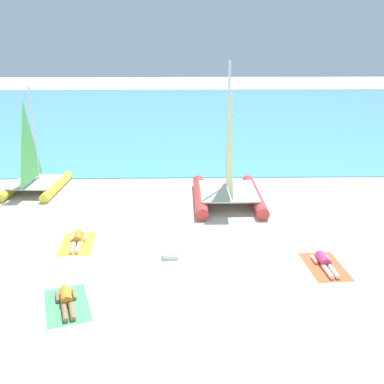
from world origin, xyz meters
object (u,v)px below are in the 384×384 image
at_px(sailboat_red, 228,183).
at_px(sunbather_middle, 66,299).
at_px(cooler_box, 171,252).
at_px(towel_middle, 67,305).
at_px(towel_left, 78,243).
at_px(sailboat_yellow, 35,176).
at_px(sunbather_left, 78,239).
at_px(towel_right, 325,266).
at_px(sunbather_right, 325,262).

xyz_separation_m(sailboat_red, sunbather_middle, (-5.01, -7.71, -0.74)).
height_order(sunbather_middle, cooler_box, cooler_box).
distance_m(sailboat_red, towel_middle, 9.27).
distance_m(towel_left, cooler_box, 3.42).
height_order(sailboat_yellow, sunbather_left, sailboat_yellow).
bearing_deg(sailboat_yellow, sunbather_left, -57.69).
height_order(towel_middle, cooler_box, cooler_box).
relative_size(sailboat_yellow, sunbather_middle, 3.04).
relative_size(towel_left, towel_right, 1.00).
relative_size(sailboat_yellow, cooler_box, 9.36).
height_order(sunbather_left, towel_middle, sunbather_left).
distance_m(sailboat_yellow, sunbather_middle, 10.15).
relative_size(sailboat_red, sunbather_left, 3.72).
relative_size(towel_middle, towel_right, 1.00).
distance_m(sailboat_yellow, towel_right, 13.45).
xyz_separation_m(sunbather_middle, cooler_box, (2.72, 2.64, 0.05)).
distance_m(towel_middle, sunbather_right, 7.72).
xyz_separation_m(sailboat_yellow, towel_left, (3.11, -5.73, -0.69)).
xyz_separation_m(towel_left, towel_right, (7.99, -1.82, 0.00)).
bearing_deg(sunbather_middle, cooler_box, 26.23).
height_order(sunbather_left, sunbather_right, same).
xyz_separation_m(towel_right, sunbather_right, (-0.00, 0.07, 0.13)).
bearing_deg(sunbather_middle, sailboat_red, 39.01).
distance_m(sailboat_yellow, towel_left, 6.56).
bearing_deg(sunbather_left, sailboat_red, 31.14).
distance_m(towel_left, sunbather_left, 0.14).
bearing_deg(towel_middle, sunbather_middle, 107.96).
relative_size(sailboat_red, towel_middle, 3.07).
bearing_deg(sailboat_yellow, sunbather_middle, -65.44).
distance_m(sailboat_yellow, towel_middle, 10.22).
distance_m(sailboat_yellow, sunbather_right, 13.40).
bearing_deg(sailboat_yellow, sunbather_right, -30.43).
relative_size(towel_middle, cooler_box, 3.80).
height_order(sailboat_yellow, towel_left, sailboat_yellow).
distance_m(sailboat_red, cooler_box, 5.60).
distance_m(sunbather_left, towel_middle, 3.90).
bearing_deg(sunbather_right, cooler_box, 168.19).
bearing_deg(cooler_box, towel_middle, -134.91).
height_order(towel_left, cooler_box, cooler_box).
xyz_separation_m(towel_right, cooler_box, (-4.75, 0.73, 0.17)).
bearing_deg(sunbather_right, towel_right, -90.00).
distance_m(sunbather_right, cooler_box, 4.80).
distance_m(sunbather_left, sunbather_right, 8.20).
bearing_deg(towel_left, cooler_box, -18.50).
bearing_deg(sailboat_red, sunbather_left, -144.51).
relative_size(towel_left, sunbather_left, 1.21).
relative_size(sailboat_red, sunbather_middle, 3.79).
xyz_separation_m(towel_middle, towel_right, (7.45, 1.97, 0.00)).
bearing_deg(sunbather_left, towel_right, -17.36).
bearing_deg(sunbather_right, sailboat_red, 109.41).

